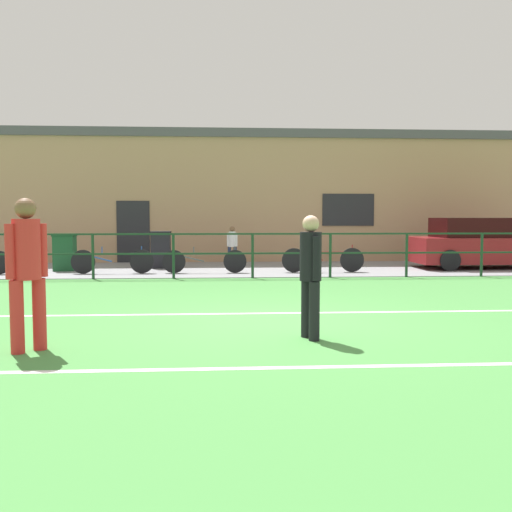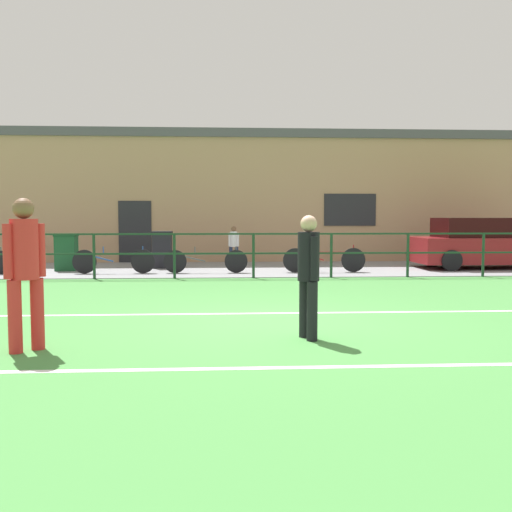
{
  "view_description": "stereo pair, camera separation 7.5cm",
  "coord_description": "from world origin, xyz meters",
  "px_view_note": "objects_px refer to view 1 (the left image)",
  "views": [
    {
      "loc": [
        -0.83,
        -8.25,
        1.56
      ],
      "look_at": [
        -0.12,
        2.71,
        0.79
      ],
      "focal_mm": 39.49,
      "sensor_mm": 36.0,
      "label": 1
    },
    {
      "loc": [
        -0.75,
        -8.25,
        1.56
      ],
      "look_at": [
        -0.12,
        2.71,
        0.79
      ],
      "focal_mm": 39.49,
      "sensor_mm": 36.0,
      "label": 2
    }
  ],
  "objects_px": {
    "bicycle_parked_2": "(323,260)",
    "player_goalkeeper": "(311,269)",
    "spectator_child": "(232,243)",
    "bicycle_parked_0": "(112,261)",
    "bicycle_parked_3": "(204,261)",
    "player_striker": "(27,265)",
    "parked_car_red": "(485,244)",
    "trash_bin_1": "(161,249)",
    "trash_bin_0": "(65,252)"
  },
  "relations": [
    {
      "from": "parked_car_red",
      "to": "bicycle_parked_0",
      "type": "height_order",
      "value": "parked_car_red"
    },
    {
      "from": "bicycle_parked_0",
      "to": "trash_bin_1",
      "type": "xyz_separation_m",
      "value": [
        1.15,
        1.6,
        0.22
      ]
    },
    {
      "from": "parked_car_red",
      "to": "trash_bin_1",
      "type": "xyz_separation_m",
      "value": [
        -9.76,
        0.57,
        -0.16
      ]
    },
    {
      "from": "player_striker",
      "to": "bicycle_parked_3",
      "type": "xyz_separation_m",
      "value": [
        1.78,
        8.86,
        -0.65
      ]
    },
    {
      "from": "spectator_child",
      "to": "bicycle_parked_0",
      "type": "distance_m",
      "value": 4.13
    },
    {
      "from": "player_striker",
      "to": "bicycle_parked_0",
      "type": "xyz_separation_m",
      "value": [
        -0.71,
        8.86,
        -0.65
      ]
    },
    {
      "from": "player_goalkeeper",
      "to": "bicycle_parked_3",
      "type": "relative_size",
      "value": 0.68
    },
    {
      "from": "player_striker",
      "to": "trash_bin_0",
      "type": "bearing_deg",
      "value": 60.43
    },
    {
      "from": "spectator_child",
      "to": "bicycle_parked_2",
      "type": "distance_m",
      "value": 3.49
    },
    {
      "from": "player_goalkeeper",
      "to": "bicycle_parked_2",
      "type": "height_order",
      "value": "player_goalkeeper"
    },
    {
      "from": "spectator_child",
      "to": "trash_bin_0",
      "type": "relative_size",
      "value": 1.17
    },
    {
      "from": "trash_bin_0",
      "to": "trash_bin_1",
      "type": "height_order",
      "value": "trash_bin_1"
    },
    {
      "from": "bicycle_parked_2",
      "to": "trash_bin_1",
      "type": "xyz_separation_m",
      "value": [
        -4.64,
        1.6,
        0.21
      ]
    },
    {
      "from": "bicycle_parked_0",
      "to": "bicycle_parked_2",
      "type": "bearing_deg",
      "value": -0.0
    },
    {
      "from": "spectator_child",
      "to": "bicycle_parked_3",
      "type": "height_order",
      "value": "spectator_child"
    },
    {
      "from": "trash_bin_1",
      "to": "parked_car_red",
      "type": "bearing_deg",
      "value": -3.34
    },
    {
      "from": "parked_car_red",
      "to": "bicycle_parked_2",
      "type": "distance_m",
      "value": 5.24
    },
    {
      "from": "player_goalkeeper",
      "to": "bicycle_parked_3",
      "type": "distance_m",
      "value": 8.56
    },
    {
      "from": "bicycle_parked_0",
      "to": "spectator_child",
      "type": "bearing_deg",
      "value": 36.37
    },
    {
      "from": "player_goalkeeper",
      "to": "parked_car_red",
      "type": "xyz_separation_m",
      "value": [
        6.83,
        9.43,
        -0.16
      ]
    },
    {
      "from": "player_striker",
      "to": "bicycle_parked_3",
      "type": "distance_m",
      "value": 9.07
    },
    {
      "from": "player_goalkeeper",
      "to": "player_striker",
      "type": "height_order",
      "value": "player_striker"
    },
    {
      "from": "parked_car_red",
      "to": "trash_bin_0",
      "type": "xyz_separation_m",
      "value": [
        -12.41,
        -0.12,
        -0.18
      ]
    },
    {
      "from": "parked_car_red",
      "to": "player_striker",
      "type": "bearing_deg",
      "value": -135.85
    },
    {
      "from": "player_striker",
      "to": "trash_bin_1",
      "type": "relative_size",
      "value": 1.6
    },
    {
      "from": "player_goalkeeper",
      "to": "trash_bin_0",
      "type": "relative_size",
      "value": 1.48
    },
    {
      "from": "spectator_child",
      "to": "bicycle_parked_2",
      "type": "xyz_separation_m",
      "value": [
        2.47,
        -2.44,
        -0.35
      ]
    },
    {
      "from": "parked_car_red",
      "to": "bicycle_parked_3",
      "type": "height_order",
      "value": "parked_car_red"
    },
    {
      "from": "parked_car_red",
      "to": "trash_bin_1",
      "type": "distance_m",
      "value": 9.78
    },
    {
      "from": "spectator_child",
      "to": "parked_car_red",
      "type": "xyz_separation_m",
      "value": [
        7.59,
        -1.41,
        0.01
      ]
    },
    {
      "from": "bicycle_parked_0",
      "to": "bicycle_parked_3",
      "type": "distance_m",
      "value": 2.49
    },
    {
      "from": "player_striker",
      "to": "trash_bin_1",
      "type": "height_order",
      "value": "player_striker"
    },
    {
      "from": "player_goalkeeper",
      "to": "trash_bin_0",
      "type": "bearing_deg",
      "value": 14.52
    },
    {
      "from": "bicycle_parked_2",
      "to": "trash_bin_0",
      "type": "distance_m",
      "value": 7.35
    },
    {
      "from": "bicycle_parked_2",
      "to": "player_goalkeeper",
      "type": "bearing_deg",
      "value": -101.53
    },
    {
      "from": "trash_bin_1",
      "to": "bicycle_parked_0",
      "type": "bearing_deg",
      "value": -125.58
    },
    {
      "from": "player_goalkeeper",
      "to": "trash_bin_0",
      "type": "distance_m",
      "value": 10.86
    },
    {
      "from": "parked_car_red",
      "to": "bicycle_parked_3",
      "type": "xyz_separation_m",
      "value": [
        -8.41,
        -1.03,
        -0.39
      ]
    },
    {
      "from": "bicycle_parked_2",
      "to": "bicycle_parked_3",
      "type": "height_order",
      "value": "bicycle_parked_2"
    },
    {
      "from": "spectator_child",
      "to": "player_goalkeeper",
      "type": "bearing_deg",
      "value": 100.14
    },
    {
      "from": "bicycle_parked_2",
      "to": "bicycle_parked_3",
      "type": "xyz_separation_m",
      "value": [
        -3.29,
        0.0,
        -0.02
      ]
    },
    {
      "from": "parked_car_red",
      "to": "player_goalkeeper",
      "type": "bearing_deg",
      "value": -125.94
    },
    {
      "from": "parked_car_red",
      "to": "trash_bin_0",
      "type": "distance_m",
      "value": 12.42
    },
    {
      "from": "player_striker",
      "to": "parked_car_red",
      "type": "distance_m",
      "value": 14.21
    },
    {
      "from": "parked_car_red",
      "to": "bicycle_parked_2",
      "type": "bearing_deg",
      "value": -168.62
    },
    {
      "from": "bicycle_parked_0",
      "to": "trash_bin_0",
      "type": "height_order",
      "value": "trash_bin_0"
    },
    {
      "from": "player_goalkeeper",
      "to": "trash_bin_0",
      "type": "height_order",
      "value": "player_goalkeeper"
    },
    {
      "from": "player_striker",
      "to": "trash_bin_1",
      "type": "xyz_separation_m",
      "value": [
        0.43,
        10.47,
        -0.43
      ]
    },
    {
      "from": "parked_car_red",
      "to": "bicycle_parked_0",
      "type": "bearing_deg",
      "value": -174.6
    },
    {
      "from": "trash_bin_1",
      "to": "player_goalkeeper",
      "type": "bearing_deg",
      "value": -73.7
    }
  ]
}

